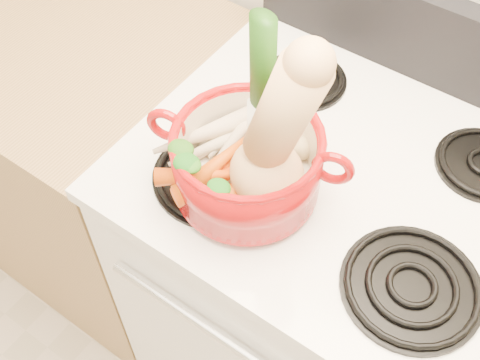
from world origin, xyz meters
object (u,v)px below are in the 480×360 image
Objects in this scene: stove_body at (323,292)px; squash at (277,134)px; dutch_oven at (247,162)px; leek at (262,95)px.

stove_body is 0.71m from squash.
dutch_oven is at bearing -130.06° from stove_body.
dutch_oven is at bearing -67.98° from leek.
stove_body is 0.71m from leek.
dutch_oven is at bearing 176.00° from squash.
squash reaches higher than stove_body.
squash is 0.08m from leek.
dutch_oven is (-0.13, -0.15, 0.57)m from stove_body.
stove_body is 0.60m from dutch_oven.
squash reaches higher than leek.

